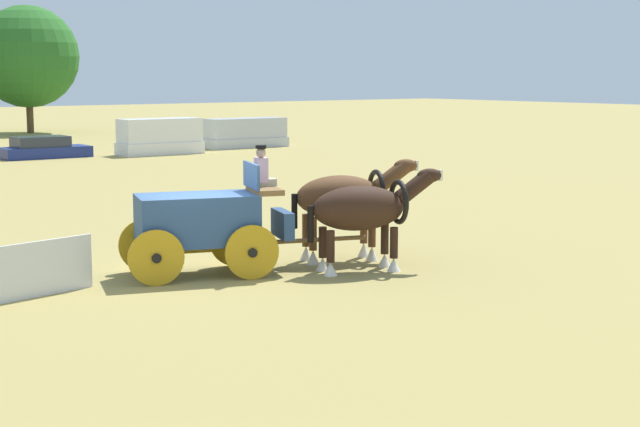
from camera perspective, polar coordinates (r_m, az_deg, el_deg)
ground_plane at (r=21.39m, az=-7.14°, el=-3.59°), size 220.00×220.00×0.00m
show_wagon at (r=21.21m, az=-6.81°, el=-0.45°), size 5.46×2.62×2.77m
draft_horse_near at (r=22.70m, az=1.43°, el=0.87°), size 3.03×1.60×2.33m
draft_horse_off at (r=21.51m, az=2.59°, el=0.21°), size 3.08×1.62×2.23m
parked_vehicle_d at (r=52.80m, az=-15.83°, el=3.66°), size 4.57×2.02×1.12m
parked_vehicle_e at (r=53.75m, az=-9.33°, el=4.43°), size 4.61×1.91×1.94m
parked_vehicle_f at (r=58.18m, az=-4.36°, el=4.69°), size 5.12×1.87×1.73m
tree_e at (r=75.26m, az=-16.69°, el=8.76°), size 7.45×7.45×9.31m
sponsor_banner at (r=19.69m, az=-17.05°, el=-3.28°), size 3.15×0.67×1.10m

